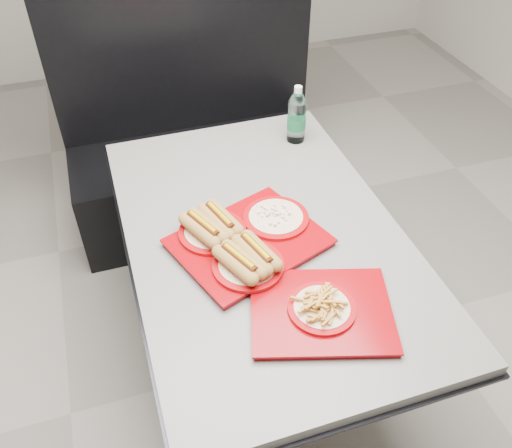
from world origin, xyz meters
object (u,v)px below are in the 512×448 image
object	(u,v)px
tray_near	(243,239)
diner_table	(264,266)
booth_bench	(197,147)
tray_far	(322,309)
water_bottle	(297,118)

from	to	relation	value
tray_near	diner_table	bearing A→B (deg)	29.73
diner_table	booth_bench	distance (m)	1.11
booth_bench	tray_far	bearing A→B (deg)	-88.31
diner_table	tray_far	distance (m)	0.43
diner_table	booth_bench	xyz separation A→B (m)	(0.00, 1.09, -0.18)
diner_table	water_bottle	distance (m)	0.64
booth_bench	water_bottle	bearing A→B (deg)	-62.84
booth_bench	tray_near	distance (m)	1.21
diner_table	tray_far	size ratio (longest dim) A/B	2.98
diner_table	water_bottle	world-z (taller)	water_bottle
diner_table	tray_near	size ratio (longest dim) A/B	2.57
booth_bench	tray_far	xyz separation A→B (m)	(0.04, -1.48, 0.37)
booth_bench	tray_near	world-z (taller)	booth_bench
water_bottle	tray_near	bearing A→B (deg)	-125.70
booth_bench	water_bottle	size ratio (longest dim) A/B	5.59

